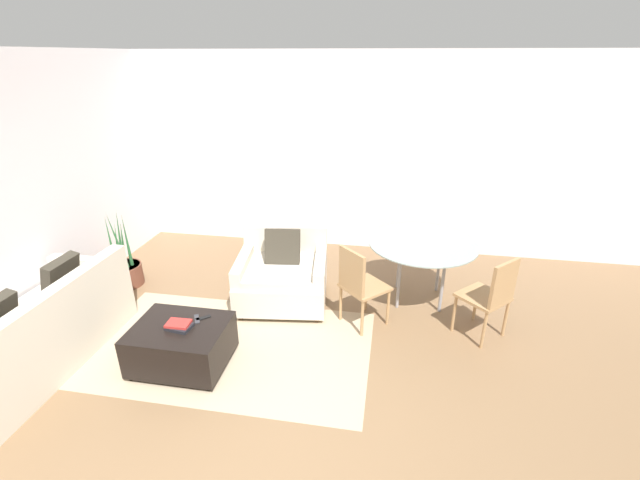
{
  "coord_description": "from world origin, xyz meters",
  "views": [
    {
      "loc": [
        0.95,
        -2.22,
        2.68
      ],
      "look_at": [
        0.19,
        2.16,
        0.75
      ],
      "focal_mm": 24.0,
      "sensor_mm": 36.0,
      "label": 1
    }
  ],
  "objects_px": {
    "book_stack": "(179,325)",
    "tv_remote_primary": "(203,318)",
    "potted_plant": "(125,270)",
    "ottoman": "(181,344)",
    "dining_table": "(422,249)",
    "dining_chair_near_right": "(492,293)",
    "couch": "(34,337)",
    "tv_remote_secondary": "(197,319)",
    "dining_chair_near_left": "(359,282)",
    "armchair": "(283,275)"
  },
  "relations": [
    {
      "from": "book_stack",
      "to": "tv_remote_primary",
      "type": "bearing_deg",
      "value": 50.7
    },
    {
      "from": "potted_plant",
      "to": "ottoman",
      "type": "bearing_deg",
      "value": -42.67
    },
    {
      "from": "tv_remote_primary",
      "to": "dining_table",
      "type": "height_order",
      "value": "dining_table"
    },
    {
      "from": "dining_chair_near_right",
      "to": "couch",
      "type": "bearing_deg",
      "value": -164.77
    },
    {
      "from": "dining_chair_near_right",
      "to": "book_stack",
      "type": "bearing_deg",
      "value": -161.77
    },
    {
      "from": "couch",
      "to": "tv_remote_primary",
      "type": "distance_m",
      "value": 1.55
    },
    {
      "from": "ottoman",
      "to": "dining_table",
      "type": "bearing_deg",
      "value": 35.56
    },
    {
      "from": "book_stack",
      "to": "dining_chair_near_right",
      "type": "height_order",
      "value": "dining_chair_near_right"
    },
    {
      "from": "tv_remote_secondary",
      "to": "dining_table",
      "type": "relative_size",
      "value": 0.12
    },
    {
      "from": "couch",
      "to": "ottoman",
      "type": "height_order",
      "value": "couch"
    },
    {
      "from": "couch",
      "to": "tv_remote_primary",
      "type": "xyz_separation_m",
      "value": [
        1.5,
        0.39,
        0.13
      ]
    },
    {
      "from": "couch",
      "to": "dining_chair_near_left",
      "type": "relative_size",
      "value": 2.12
    },
    {
      "from": "ottoman",
      "to": "dining_chair_near_right",
      "type": "distance_m",
      "value": 3.02
    },
    {
      "from": "dining_chair_near_left",
      "to": "potted_plant",
      "type": "bearing_deg",
      "value": 172.67
    },
    {
      "from": "couch",
      "to": "armchair",
      "type": "relative_size",
      "value": 1.72
    },
    {
      "from": "potted_plant",
      "to": "dining_table",
      "type": "height_order",
      "value": "potted_plant"
    },
    {
      "from": "dining_chair_near_right",
      "to": "dining_table",
      "type": "bearing_deg",
      "value": 135.0
    },
    {
      "from": "tv_remote_primary",
      "to": "dining_table",
      "type": "relative_size",
      "value": 0.11
    },
    {
      "from": "potted_plant",
      "to": "couch",
      "type": "bearing_deg",
      "value": -87.07
    },
    {
      "from": "tv_remote_primary",
      "to": "potted_plant",
      "type": "height_order",
      "value": "potted_plant"
    },
    {
      "from": "tv_remote_secondary",
      "to": "dining_chair_near_left",
      "type": "bearing_deg",
      "value": 28.65
    },
    {
      "from": "couch",
      "to": "dining_chair_near_right",
      "type": "relative_size",
      "value": 2.12
    },
    {
      "from": "couch",
      "to": "tv_remote_secondary",
      "type": "bearing_deg",
      "value": 13.91
    },
    {
      "from": "armchair",
      "to": "ottoman",
      "type": "relative_size",
      "value": 1.31
    },
    {
      "from": "couch",
      "to": "book_stack",
      "type": "distance_m",
      "value": 1.37
    },
    {
      "from": "couch",
      "to": "tv_remote_secondary",
      "type": "height_order",
      "value": "couch"
    },
    {
      "from": "couch",
      "to": "armchair",
      "type": "height_order",
      "value": "couch"
    },
    {
      "from": "armchair",
      "to": "dining_chair_near_left",
      "type": "xyz_separation_m",
      "value": [
        0.91,
        -0.36,
        0.19
      ]
    },
    {
      "from": "armchair",
      "to": "dining_chair_near_left",
      "type": "bearing_deg",
      "value": -21.33
    },
    {
      "from": "ottoman",
      "to": "couch",
      "type": "bearing_deg",
      "value": -170.52
    },
    {
      "from": "tv_remote_secondary",
      "to": "dining_chair_near_left",
      "type": "relative_size",
      "value": 0.17
    },
    {
      "from": "armchair",
      "to": "potted_plant",
      "type": "height_order",
      "value": "potted_plant"
    },
    {
      "from": "ottoman",
      "to": "book_stack",
      "type": "bearing_deg",
      "value": -50.27
    },
    {
      "from": "ottoman",
      "to": "dining_chair_near_right",
      "type": "relative_size",
      "value": 0.94
    },
    {
      "from": "tv_remote_secondary",
      "to": "potted_plant",
      "type": "relative_size",
      "value": 0.15
    },
    {
      "from": "couch",
      "to": "armchair",
      "type": "bearing_deg",
      "value": 37.23
    },
    {
      "from": "tv_remote_primary",
      "to": "dining_table",
      "type": "xyz_separation_m",
      "value": [
        2.04,
        1.41,
        0.23
      ]
    },
    {
      "from": "potted_plant",
      "to": "dining_table",
      "type": "distance_m",
      "value": 3.65
    },
    {
      "from": "armchair",
      "to": "ottoman",
      "type": "height_order",
      "value": "armchair"
    },
    {
      "from": "armchair",
      "to": "couch",
      "type": "bearing_deg",
      "value": -142.77
    },
    {
      "from": "ottoman",
      "to": "tv_remote_primary",
      "type": "relative_size",
      "value": 6.48
    },
    {
      "from": "couch",
      "to": "dining_chair_near_right",
      "type": "xyz_separation_m",
      "value": [
        4.19,
        1.14,
        0.22
      ]
    },
    {
      "from": "armchair",
      "to": "dining_table",
      "type": "distance_m",
      "value": 1.63
    },
    {
      "from": "tv_remote_primary",
      "to": "tv_remote_secondary",
      "type": "relative_size",
      "value": 0.87
    },
    {
      "from": "potted_plant",
      "to": "dining_chair_near_left",
      "type": "bearing_deg",
      "value": -7.33
    },
    {
      "from": "book_stack",
      "to": "dining_chair_near_left",
      "type": "height_order",
      "value": "dining_chair_near_left"
    },
    {
      "from": "tv_remote_primary",
      "to": "armchair",
      "type": "bearing_deg",
      "value": 66.89
    },
    {
      "from": "couch",
      "to": "potted_plant",
      "type": "bearing_deg",
      "value": 92.93
    },
    {
      "from": "couch",
      "to": "ottoman",
      "type": "distance_m",
      "value": 1.35
    },
    {
      "from": "dining_chair_near_left",
      "to": "dining_chair_near_right",
      "type": "relative_size",
      "value": 1.0
    }
  ]
}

